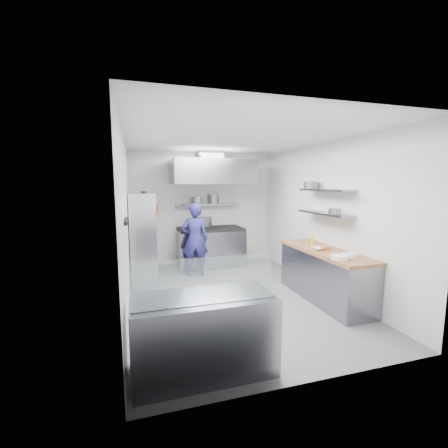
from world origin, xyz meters
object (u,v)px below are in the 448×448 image
object	(u,v)px
gas_range	(211,248)
wire_rack	(143,239)
chef	(195,240)
display_case	(203,334)

from	to	relation	value
gas_range	wire_rack	xyz separation A→B (m)	(-1.63, -0.90, 0.48)
gas_range	chef	distance (m)	0.92
gas_range	display_case	world-z (taller)	gas_range
gas_range	chef	size ratio (longest dim) A/B	0.99
gas_range	chef	world-z (taller)	chef
gas_range	chef	xyz separation A→B (m)	(-0.53, -0.66, 0.36)
display_case	chef	bearing A→B (deg)	80.53
gas_range	display_case	xyz separation A→B (m)	(-1.10, -4.10, -0.03)
gas_range	wire_rack	distance (m)	1.92
chef	wire_rack	distance (m)	1.14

